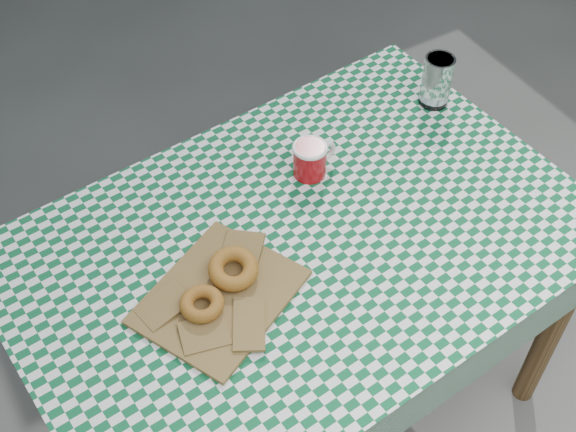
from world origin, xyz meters
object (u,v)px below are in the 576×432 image
object	(u,v)px
table	(299,335)
coffee_mug	(310,160)
drinking_glass	(437,81)
paper_bag	(219,296)

from	to	relation	value
table	coffee_mug	xyz separation A→B (m)	(0.13, 0.17, 0.42)
table	drinking_glass	bearing A→B (deg)	17.85
table	paper_bag	bearing A→B (deg)	-173.72
coffee_mug	drinking_glass	distance (m)	0.42
paper_bag	drinking_glass	bearing A→B (deg)	19.44
table	drinking_glass	xyz separation A→B (m)	(0.54, 0.23, 0.45)
paper_bag	drinking_glass	xyz separation A→B (m)	(0.76, 0.27, 0.06)
paper_bag	drinking_glass	size ratio (longest dim) A/B	2.30
paper_bag	coffee_mug	world-z (taller)	coffee_mug
paper_bag	drinking_glass	distance (m)	0.81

